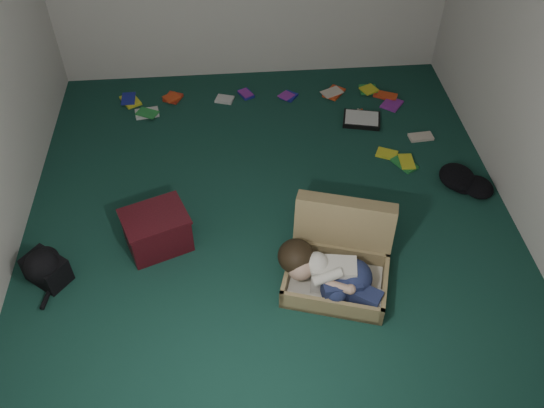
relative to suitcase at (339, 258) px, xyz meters
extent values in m
plane|color=#163F34|center=(-0.46, 0.57, -0.16)|extent=(4.50, 4.50, 0.00)
cube|color=#9E8757|center=(-0.04, -0.14, -0.08)|extent=(0.86, 0.72, 0.17)
cube|color=beige|center=(-0.04, -0.14, -0.12)|extent=(0.78, 0.64, 0.02)
cube|color=#9E8757|center=(0.06, 0.19, 0.10)|extent=(0.77, 0.43, 0.54)
cube|color=silver|center=(-0.07, -0.16, 0.02)|extent=(0.34, 0.23, 0.23)
sphere|color=tan|center=(-0.31, -0.12, 0.08)|extent=(0.20, 0.20, 0.20)
ellipsoid|color=black|center=(-0.33, -0.05, 0.12)|extent=(0.27, 0.28, 0.23)
ellipsoid|color=navy|center=(0.08, -0.19, 0.02)|extent=(0.24, 0.28, 0.23)
cube|color=navy|center=(-0.03, -0.28, 0.00)|extent=(0.28, 0.16, 0.15)
cube|color=navy|center=(0.12, -0.33, -0.02)|extent=(0.28, 0.25, 0.12)
sphere|color=white|center=(0.22, -0.33, -0.04)|extent=(0.12, 0.12, 0.12)
sphere|color=white|center=(0.20, -0.40, -0.05)|extent=(0.11, 0.11, 0.11)
cylinder|color=tan|center=(-0.06, -0.30, 0.06)|extent=(0.20, 0.12, 0.07)
cube|color=#400D13|center=(-1.36, 0.39, -0.01)|extent=(0.56, 0.50, 0.31)
cube|color=#400D13|center=(-1.36, 0.39, 0.16)|extent=(0.59, 0.53, 0.02)
cube|color=black|center=(0.55, 1.84, -0.14)|extent=(0.41, 0.34, 0.04)
cube|color=white|center=(0.55, 1.84, -0.11)|extent=(0.37, 0.30, 0.01)
cube|color=yellow|center=(-1.76, 2.38, -0.15)|extent=(0.18, 0.14, 0.02)
cube|color=red|center=(-1.32, 2.39, -0.15)|extent=(0.23, 0.22, 0.02)
cube|color=silver|center=(-0.79, 2.32, -0.15)|extent=(0.18, 0.22, 0.02)
cube|color=navy|center=(-0.12, 2.32, -0.15)|extent=(0.20, 0.22, 0.02)
cube|color=#DF421A|center=(0.36, 2.34, -0.15)|extent=(0.23, 0.21, 0.02)
cube|color=#268D3A|center=(0.72, 2.37, -0.15)|extent=(0.20, 0.15, 0.02)
cube|color=purple|center=(0.92, 2.09, -0.15)|extent=(0.23, 0.23, 0.02)
cube|color=beige|center=(1.07, 1.54, -0.15)|extent=(0.17, 0.21, 0.02)
cube|color=yellow|center=(0.68, 1.32, -0.15)|extent=(0.20, 0.23, 0.02)
cube|color=red|center=(0.88, 2.24, -0.15)|extent=(0.23, 0.21, 0.02)
cube|color=silver|center=(-1.57, 2.14, -0.15)|extent=(0.21, 0.17, 0.02)
cube|color=navy|center=(-0.56, 2.39, -0.15)|extent=(0.23, 0.23, 0.02)
cube|color=#DF421A|center=(0.54, 1.91, -0.15)|extent=(0.16, 0.20, 0.02)
cube|color=#268D3A|center=(0.81, 1.17, -0.15)|extent=(0.21, 0.23, 0.02)
camera|label=1|loc=(-0.73, -2.66, 3.30)|focal=38.00mm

